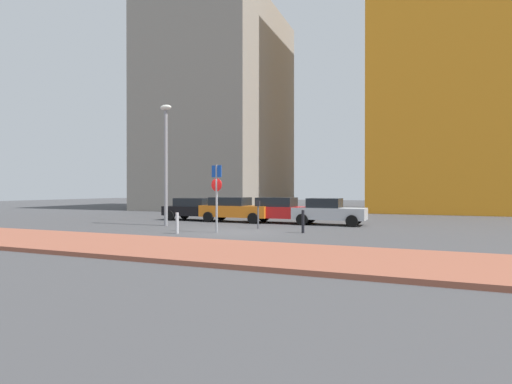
{
  "coord_description": "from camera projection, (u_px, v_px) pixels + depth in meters",
  "views": [
    {
      "loc": [
        7.85,
        -16.85,
        1.99
      ],
      "look_at": [
        0.04,
        2.52,
        1.87
      ],
      "focal_mm": 27.71,
      "sensor_mm": 36.0,
      "label": 1
    }
  ],
  "objects": [
    {
      "name": "ground_plane",
      "position": [
        235.0,
        232.0,
        18.58
      ],
      "size": [
        120.0,
        120.0,
        0.0
      ],
      "primitive_type": "plane",
      "color": "#424244"
    },
    {
      "name": "sidewalk_brick",
      "position": [
        161.0,
        247.0,
        13.16
      ],
      "size": [
        40.0,
        4.33,
        0.14
      ],
      "primitive_type": "cube",
      "color": "#93513D",
      "rests_on": "ground"
    },
    {
      "name": "parked_car_black",
      "position": [
        195.0,
        209.0,
        25.77
      ],
      "size": [
        4.21,
        1.98,
        1.45
      ],
      "color": "black",
      "rests_on": "ground"
    },
    {
      "name": "parked_car_orange",
      "position": [
        235.0,
        209.0,
        24.49
      ],
      "size": [
        4.43,
        1.98,
        1.52
      ],
      "color": "orange",
      "rests_on": "ground"
    },
    {
      "name": "parked_car_red",
      "position": [
        281.0,
        210.0,
        23.61
      ],
      "size": [
        4.39,
        2.04,
        1.53
      ],
      "color": "red",
      "rests_on": "ground"
    },
    {
      "name": "parked_car_silver",
      "position": [
        328.0,
        211.0,
        22.39
      ],
      "size": [
        4.07,
        1.91,
        1.51
      ],
      "color": "#B7BABF",
      "rests_on": "ground"
    },
    {
      "name": "parking_sign_post",
      "position": [
        217.0,
        190.0,
        18.31
      ],
      "size": [
        0.59,
        0.15,
        3.15
      ],
      "color": "gray",
      "rests_on": "ground"
    },
    {
      "name": "parking_meter",
      "position": [
        258.0,
        211.0,
        20.15
      ],
      "size": [
        0.18,
        0.14,
        1.43
      ],
      "color": "#4C4C51",
      "rests_on": "ground"
    },
    {
      "name": "street_lamp",
      "position": [
        166.0,
        154.0,
        21.85
      ],
      "size": [
        0.7,
        0.36,
        6.7
      ],
      "color": "gray",
      "rests_on": "ground"
    },
    {
      "name": "traffic_bollard_near",
      "position": [
        177.0,
        223.0,
        17.87
      ],
      "size": [
        0.14,
        0.14,
        0.96
      ],
      "primitive_type": "cylinder",
      "color": "#B7B7BC",
      "rests_on": "ground"
    },
    {
      "name": "traffic_bollard_mid",
      "position": [
        303.0,
        222.0,
        18.16
      ],
      "size": [
        0.13,
        0.13,
        1.06
      ],
      "primitive_type": "cylinder",
      "color": "black",
      "rests_on": "ground"
    },
    {
      "name": "building_colorful_midrise",
      "position": [
        487.0,
        40.0,
        35.21
      ],
      "size": [
        19.63,
        12.93,
        30.74
      ],
      "primitive_type": "cube",
      "color": "orange",
      "rests_on": "ground"
    },
    {
      "name": "building_under_construction",
      "position": [
        220.0,
        111.0,
        42.21
      ],
      "size": [
        12.05,
        15.14,
        20.91
      ],
      "primitive_type": "cube",
      "color": "gray",
      "rests_on": "ground"
    }
  ]
}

